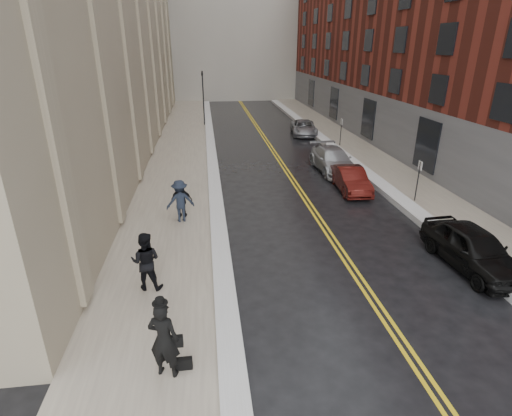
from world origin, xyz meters
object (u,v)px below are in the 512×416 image
object	(u,v)px
car_silver_near	(333,160)
pedestrian_b	(180,201)
car_maroon	(351,180)
pedestrian_c	(182,200)
pedestrian_a	(146,261)
pedestrian_main	(164,340)
car_black	(473,248)
car_silver_far	(304,128)

from	to	relation	value
car_silver_near	pedestrian_b	size ratio (longest dim) A/B	2.61
car_maroon	pedestrian_c	world-z (taller)	pedestrian_c
car_silver_near	pedestrian_a	size ratio (longest dim) A/B	2.54
pedestrian_main	pedestrian_a	distance (m)	3.95
car_maroon	pedestrian_c	distance (m)	9.48
pedestrian_a	pedestrian_c	xyz separation A→B (m)	(0.88, 5.76, -0.16)
pedestrian_main	pedestrian_b	size ratio (longest dim) A/B	1.07
car_black	car_silver_near	distance (m)	12.21
pedestrian_main	car_maroon	bearing A→B (deg)	-108.15
car_black	car_maroon	xyz separation A→B (m)	(-1.54, 8.43, -0.11)
car_maroon	car_silver_near	xyz separation A→B (m)	(0.13, 3.70, 0.08)
car_maroon	pedestrian_b	xyz separation A→B (m)	(-9.09, -3.26, 0.46)
car_silver_far	pedestrian_c	bearing A→B (deg)	-111.83
pedestrian_main	pedestrian_c	world-z (taller)	pedestrian_main
pedestrian_a	car_black	bearing A→B (deg)	-170.89
car_silver_near	pedestrian_main	world-z (taller)	pedestrian_main
car_maroon	car_black	bearing A→B (deg)	-76.64
car_black	car_silver_near	bearing A→B (deg)	93.51
pedestrian_c	car_silver_near	bearing A→B (deg)	-135.33
pedestrian_a	pedestrian_main	bearing A→B (deg)	111.65
car_black	car_silver_near	xyz separation A→B (m)	(-1.42, 12.13, -0.03)
car_silver_far	pedestrian_c	xyz separation A→B (m)	(-9.95, -17.45, 0.34)
car_black	car_maroon	distance (m)	8.57
car_silver_near	pedestrian_a	xyz separation A→B (m)	(-10.06, -12.25, 0.41)
car_black	pedestrian_a	world-z (taller)	pedestrian_a
car_silver_near	pedestrian_b	xyz separation A→B (m)	(-9.22, -6.96, 0.38)
pedestrian_c	pedestrian_b	bearing A→B (deg)	94.69
car_black	pedestrian_b	distance (m)	11.83
car_black	car_silver_far	distance (m)	23.10
car_maroon	pedestrian_a	world-z (taller)	pedestrian_a
pedestrian_a	car_silver_near	bearing A→B (deg)	-120.86
car_maroon	pedestrian_c	size ratio (longest dim) A/B	2.39
pedestrian_a	pedestrian_b	size ratio (longest dim) A/B	1.03
car_maroon	pedestrian_b	size ratio (longest dim) A/B	2.06
car_maroon	pedestrian_b	world-z (taller)	pedestrian_b
car_black	pedestrian_main	distance (m)	11.30
car_black	pedestrian_b	bearing A→B (deg)	150.93
car_silver_far	pedestrian_a	size ratio (longest dim) A/B	2.30
car_black	car_silver_far	size ratio (longest dim) A/B	0.98
car_silver_near	car_maroon	bearing A→B (deg)	-92.92
pedestrian_b	car_silver_near	bearing A→B (deg)	-155.09
pedestrian_b	pedestrian_main	bearing A→B (deg)	78.22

